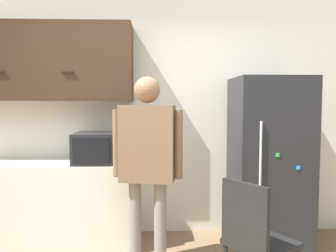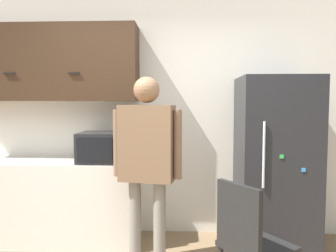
{
  "view_description": "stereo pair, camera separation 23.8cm",
  "coord_description": "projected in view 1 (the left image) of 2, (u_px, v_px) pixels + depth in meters",
  "views": [
    {
      "loc": [
        0.02,
        -1.92,
        1.5
      ],
      "look_at": [
        0.13,
        1.01,
        1.3
      ],
      "focal_mm": 35.0,
      "sensor_mm": 36.0,
      "label": 1
    },
    {
      "loc": [
        0.26,
        -1.92,
        1.5
      ],
      "look_at": [
        0.13,
        1.01,
        1.3
      ],
      "focal_mm": 35.0,
      "sensor_mm": 36.0,
      "label": 2
    }
  ],
  "objects": [
    {
      "name": "refrigerator",
      "position": [
        269.0,
        161.0,
        3.47
      ],
      "size": [
        0.76,
        0.72,
        1.77
      ],
      "color": "#232326",
      "rests_on": "ground_plane"
    },
    {
      "name": "microwave",
      "position": [
        99.0,
        148.0,
        3.38
      ],
      "size": [
        0.51,
        0.43,
        0.31
      ],
      "color": "#232326",
      "rests_on": "counter"
    },
    {
      "name": "person",
      "position": [
        147.0,
        153.0,
        2.88
      ],
      "size": [
        0.62,
        0.3,
        1.73
      ],
      "rotation": [
        0.0,
        0.0,
        -0.17
      ],
      "color": "gray",
      "rests_on": "ground_plane"
    },
    {
      "name": "counter",
      "position": [
        40.0,
        203.0,
        3.46
      ],
      "size": [
        1.96,
        0.6,
        0.89
      ],
      "color": "silver",
      "rests_on": "ground_plane"
    },
    {
      "name": "upper_cabinets",
      "position": [
        40.0,
        62.0,
        3.48
      ],
      "size": [
        1.96,
        0.37,
        0.82
      ],
      "color": "#3D2819"
    },
    {
      "name": "chair",
      "position": [
        254.0,
        236.0,
        2.42
      ],
      "size": [
        0.61,
        0.61,
        0.94
      ],
      "rotation": [
        0.0,
        0.0,
        2.19
      ],
      "color": "black",
      "rests_on": "ground_plane"
    },
    {
      "name": "back_wall",
      "position": [
        154.0,
        116.0,
        3.78
      ],
      "size": [
        6.0,
        0.06,
        2.7
      ],
      "color": "silver",
      "rests_on": "ground_plane"
    }
  ]
}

